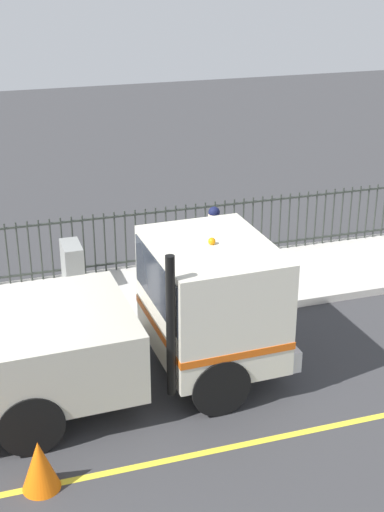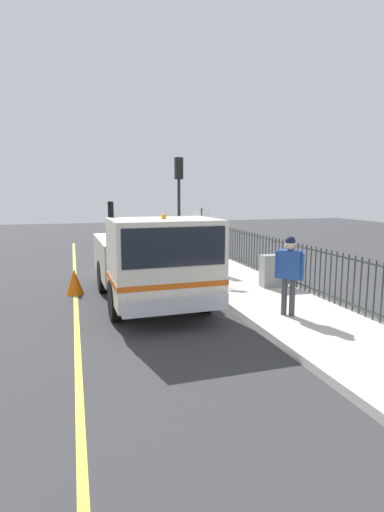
{
  "view_description": "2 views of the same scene",
  "coord_description": "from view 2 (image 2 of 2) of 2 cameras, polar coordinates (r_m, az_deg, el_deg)",
  "views": [
    {
      "loc": [
        -10.3,
        -0.69,
        6.72
      ],
      "look_at": [
        1.3,
        -4.42,
        1.49
      ],
      "focal_mm": 50.79,
      "sensor_mm": 36.0,
      "label": 1
    },
    {
      "loc": [
        -2.28,
        -13.21,
        2.97
      ],
      "look_at": [
        0.71,
        -3.07,
        1.29
      ],
      "focal_mm": 28.3,
      "sensor_mm": 36.0,
      "label": 2
    }
  ],
  "objects": [
    {
      "name": "worker_standing",
      "position": [
        9.4,
        13.59,
        -1.57
      ],
      "size": [
        0.53,
        0.53,
        1.83
      ],
      "rotation": [
        0.0,
        0.0,
        2.36
      ],
      "color": "#264C99",
      "rests_on": "sidewalk_slab"
    },
    {
      "name": "work_truck",
      "position": [
        10.65,
        -5.74,
        -0.21
      ],
      "size": [
        2.6,
        6.09,
        2.75
      ],
      "rotation": [
        0.0,
        0.0,
        3.17
      ],
      "color": "silver",
      "rests_on": "ground"
    },
    {
      "name": "street_sign",
      "position": [
        13.14,
        1.35,
        3.05
      ],
      "size": [
        0.46,
        0.24,
        2.31
      ],
      "color": "#4C4C4C",
      "rests_on": "sidewalk_slab"
    },
    {
      "name": "ground_plane",
      "position": [
        13.73,
        -6.49,
        -3.55
      ],
      "size": [
        55.03,
        55.03,
        0.0
      ],
      "primitive_type": "plane",
      "color": "#38383A",
      "rests_on": "ground"
    },
    {
      "name": "traffic_light_near",
      "position": [
        16.23,
        -1.87,
        9.49
      ],
      "size": [
        0.32,
        0.23,
        4.16
      ],
      "rotation": [
        0.0,
        0.0,
        3.22
      ],
      "color": "black",
      "rests_on": "sidewalk_slab"
    },
    {
      "name": "lane_marking",
      "position": [
        13.54,
        -16.18,
        -4.02
      ],
      "size": [
        0.12,
        22.51,
        0.01
      ],
      "primitive_type": "cube",
      "color": "yellow",
      "rests_on": "ground"
    },
    {
      "name": "utility_cabinet",
      "position": [
        12.36,
        11.49,
        -2.03
      ],
      "size": [
        0.79,
        0.38,
        0.96
      ],
      "primitive_type": "cube",
      "color": "gray",
      "rests_on": "sidewalk_slab"
    },
    {
      "name": "sidewalk_slab",
      "position": [
        14.44,
        4.45,
        -2.57
      ],
      "size": [
        2.72,
        25.01,
        0.16
      ],
      "primitive_type": "cube",
      "color": "beige",
      "rests_on": "ground"
    },
    {
      "name": "iron_fence",
      "position": [
        14.79,
        8.98,
        0.62
      ],
      "size": [
        0.04,
        21.3,
        1.35
      ],
      "color": "#2D332D",
      "rests_on": "sidewalk_slab"
    },
    {
      "name": "traffic_cone",
      "position": [
        12.36,
        -16.27,
        -3.49
      ],
      "size": [
        0.52,
        0.52,
        0.75
      ],
      "primitive_type": "cone",
      "color": "orange",
      "rests_on": "ground"
    }
  ]
}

